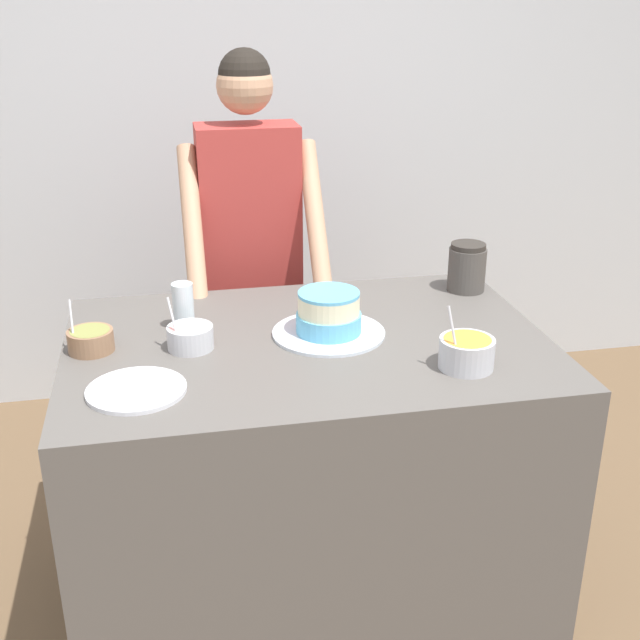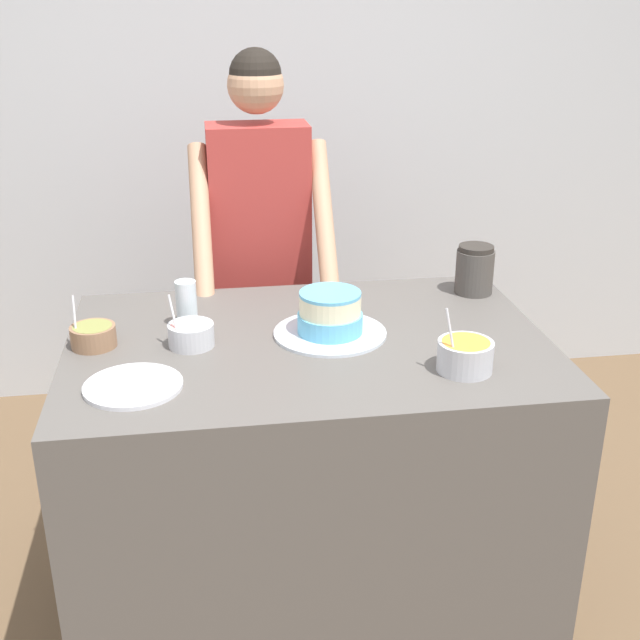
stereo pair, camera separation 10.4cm
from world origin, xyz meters
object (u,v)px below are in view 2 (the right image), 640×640
at_px(cake, 330,317).
at_px(frosting_bowl_pink, 191,334).
at_px(frosting_bowl_olive, 93,335).
at_px(drinking_glass, 186,304).
at_px(stoneware_jar, 475,270).
at_px(frosting_bowl_orange, 465,355).
at_px(ceramic_plate, 133,386).
at_px(person_baker, 260,230).

xyz_separation_m(cake, frosting_bowl_pink, (-0.42, -0.02, -0.02)).
bearing_deg(frosting_bowl_olive, cake, -1.58).
bearing_deg(drinking_glass, stoneware_jar, 8.96).
bearing_deg(stoneware_jar, frosting_bowl_pink, -162.34).
bearing_deg(frosting_bowl_pink, drinking_glass, 94.19).
bearing_deg(frosting_bowl_pink, frosting_bowl_olive, 172.11).
xyz_separation_m(frosting_bowl_orange, ceramic_plate, (-0.91, 0.03, -0.04)).
relative_size(cake, frosting_bowl_olive, 2.21).
bearing_deg(frosting_bowl_olive, drinking_glass, 22.73).
bearing_deg(frosting_bowl_orange, ceramic_plate, 178.11).
relative_size(cake, ceramic_plate, 1.32).
bearing_deg(stoneware_jar, ceramic_plate, -153.53).
xyz_separation_m(cake, frosting_bowl_olive, (-0.71, 0.02, -0.02)).
bearing_deg(frosting_bowl_orange, person_baker, 114.90).
height_order(cake, frosting_bowl_olive, frosting_bowl_olive).
height_order(frosting_bowl_pink, drinking_glass, frosting_bowl_pink).
bearing_deg(frosting_bowl_olive, ceramic_plate, -65.77).
height_order(person_baker, frosting_bowl_olive, person_baker).
xyz_separation_m(frosting_bowl_orange, stoneware_jar, (0.23, 0.59, 0.04)).
bearing_deg(person_baker, frosting_bowl_pink, -109.67).
height_order(frosting_bowl_orange, drinking_glass, frosting_bowl_orange).
relative_size(person_baker, cake, 4.90).
xyz_separation_m(person_baker, drinking_glass, (-0.28, -0.60, -0.06)).
distance_m(cake, frosting_bowl_olive, 0.71).
distance_m(cake, ceramic_plate, 0.64).
height_order(person_baker, drinking_glass, person_baker).
height_order(frosting_bowl_pink, ceramic_plate, frosting_bowl_pink).
xyz_separation_m(person_baker, stoneware_jar, (0.71, -0.44, -0.05)).
height_order(frosting_bowl_olive, stoneware_jar, stoneware_jar).
distance_m(frosting_bowl_olive, stoneware_jar, 1.29).
bearing_deg(frosting_bowl_olive, stoneware_jar, 12.11).
bearing_deg(ceramic_plate, stoneware_jar, 26.47).
height_order(frosting_bowl_olive, ceramic_plate, frosting_bowl_olive).
bearing_deg(frosting_bowl_orange, drinking_glass, 150.12).
relative_size(frosting_bowl_orange, drinking_glass, 1.28).
distance_m(frosting_bowl_orange, frosting_bowl_pink, 0.80).
bearing_deg(frosting_bowl_orange, cake, 137.40).
relative_size(cake, drinking_glass, 2.33).
relative_size(person_baker, frosting_bowl_pink, 10.43).
xyz_separation_m(frosting_bowl_olive, frosting_bowl_orange, (1.04, -0.32, 0.01)).
height_order(ceramic_plate, stoneware_jar, stoneware_jar).
relative_size(person_baker, frosting_bowl_orange, 8.91).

